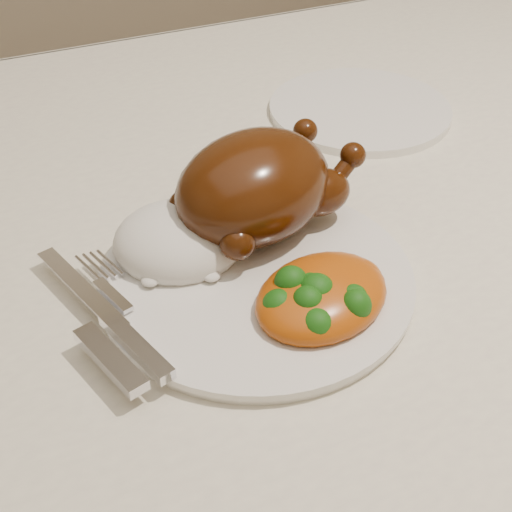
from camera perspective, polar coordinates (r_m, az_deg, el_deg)
name	(u,v)px	position (r m, az deg, el deg)	size (l,w,h in m)	color
dining_table	(348,290)	(0.76, 7.35, -2.68)	(1.60, 0.90, 0.76)	brown
tablecloth	(354,234)	(0.71, 7.82, 1.75)	(1.73, 1.03, 0.18)	beige
dinner_plate	(256,280)	(0.60, 0.00, -1.92)	(0.26, 0.26, 0.01)	white
side_plate	(360,109)	(0.87, 8.30, 11.55)	(0.21, 0.21, 0.01)	white
roast_chicken	(257,186)	(0.62, 0.11, 5.65)	(0.20, 0.15, 0.10)	#441B07
rice_mound	(179,241)	(0.62, -6.21, 1.17)	(0.14, 0.13, 0.06)	white
mac_and_cheese	(323,296)	(0.56, 5.35, -3.17)	(0.14, 0.12, 0.05)	#B8500B
cutlery	(112,329)	(0.55, -11.44, -5.76)	(0.06, 0.19, 0.01)	silver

